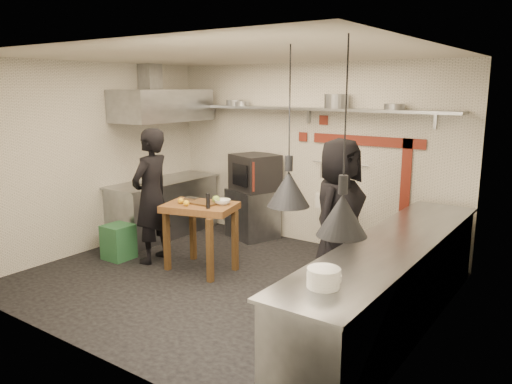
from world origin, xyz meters
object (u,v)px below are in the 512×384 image
Objects in this scene: oven_stand at (253,213)px; prep_table at (201,237)px; chef_left at (151,196)px; combi_oven at (255,172)px; green_bin at (119,242)px; chef_right at (338,217)px.

prep_table is (0.32, -1.64, 0.06)m from oven_stand.
prep_table is at bearing 89.60° from chef_left.
oven_stand is 1.21× the size of combi_oven.
prep_table is (0.27, -1.64, -0.63)m from combi_oven.
chef_right is at bearing 12.89° from green_bin.
green_bin is (-0.96, -1.98, -0.15)m from oven_stand.
combi_oven is 2.46m from chef_right.
chef_right is (1.83, 0.37, 0.47)m from prep_table.
oven_stand is 0.87× the size of prep_table.
oven_stand is at bearing 156.26° from chef_left.
chef_left is (0.48, 0.23, 0.70)m from green_bin.
green_bin is 3.27m from chef_right.
chef_left reaches higher than prep_table.
oven_stand is at bearing 85.32° from prep_table.
chef_right is (3.11, 0.71, 0.68)m from green_bin.
chef_right is (2.10, -1.27, -0.16)m from combi_oven.
chef_right is at bearing -4.21° from prep_table.
chef_right reaches higher than oven_stand.
chef_left is at bearing 172.15° from prep_table.
green_bin is 0.87m from chef_left.
oven_stand is at bearing 64.12° from green_bin.
green_bin is (-1.01, -1.98, -0.84)m from combi_oven.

